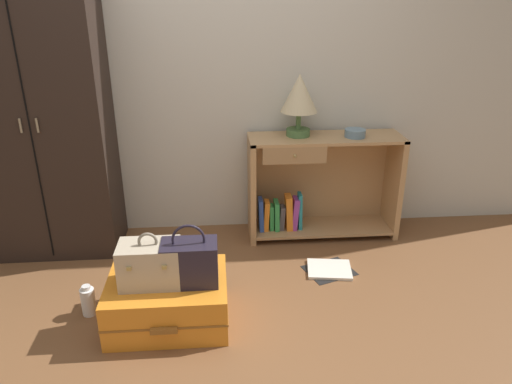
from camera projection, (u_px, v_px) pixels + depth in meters
The scene contains 11 objects.
ground_plane at pixel (212, 349), 2.54m from camera, with size 9.00×9.00×0.00m, color brown.
back_wall at pixel (206, 58), 3.41m from camera, with size 6.40×0.10×2.60m, color beige.
wardrobe at pixel (41, 116), 3.18m from camera, with size 0.86×0.47×1.95m.
bookshelf at pixel (316, 186), 3.62m from camera, with size 1.11×0.36×0.78m.
table_lamp at pixel (299, 96), 3.36m from camera, with size 0.26×0.26×0.44m.
bowl at pixel (355, 133), 3.43m from camera, with size 0.15×0.15×0.06m, color slate.
suitcase_large at pixel (168, 300), 2.71m from camera, with size 0.67×0.53×0.27m.
train_case at pixel (150, 264), 2.59m from camera, with size 0.33×0.22×0.31m.
handbag at pixel (190, 262), 2.59m from camera, with size 0.30×0.18×0.35m.
bottle at pixel (88, 301), 2.79m from camera, with size 0.08×0.08×0.19m.
open_book_on_floor at pixel (329, 270), 3.24m from camera, with size 0.37×0.34×0.02m.
Camera 1 is at (0.07, -2.03, 1.75)m, focal length 33.82 mm.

